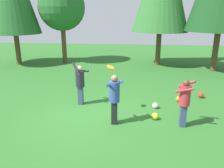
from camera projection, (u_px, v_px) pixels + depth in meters
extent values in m
plane|color=#2D6B28|center=(93.00, 116.00, 8.01)|extent=(40.00, 40.00, 0.00)
cube|color=#38476B|center=(81.00, 95.00, 8.95)|extent=(0.19, 0.22, 0.74)
cylinder|color=#23232D|center=(80.00, 79.00, 8.74)|extent=(0.34, 0.34, 0.65)
sphere|color=tan|center=(79.00, 68.00, 8.62)|extent=(0.21, 0.21, 0.21)
cylinder|color=#23232D|center=(83.00, 71.00, 8.82)|extent=(0.53, 0.31, 0.12)
cylinder|color=#23232D|center=(76.00, 69.00, 8.45)|extent=(0.37, 0.23, 0.50)
cube|color=#38476B|center=(183.00, 116.00, 7.17)|extent=(0.19, 0.22, 0.74)
cylinder|color=#B72D38|center=(185.00, 95.00, 6.96)|extent=(0.34, 0.34, 0.64)
sphere|color=brown|center=(186.00, 83.00, 6.84)|extent=(0.21, 0.21, 0.21)
cylinder|color=#B72D38|center=(185.00, 90.00, 6.72)|extent=(0.54, 0.26, 0.24)
cylinder|color=#B72D38|center=(187.00, 84.00, 7.04)|extent=(0.52, 0.25, 0.31)
cube|color=black|center=(114.00, 113.00, 7.34)|extent=(0.19, 0.22, 0.78)
cylinder|color=#334C9E|center=(114.00, 92.00, 7.12)|extent=(0.34, 0.34, 0.68)
sphere|color=#8C6647|center=(114.00, 79.00, 6.99)|extent=(0.22, 0.22, 0.22)
cylinder|color=#334C9E|center=(108.00, 85.00, 7.03)|extent=(0.21, 0.56, 0.30)
cylinder|color=#334C9E|center=(121.00, 82.00, 7.05)|extent=(0.21, 0.58, 0.24)
cylinder|color=orange|center=(110.00, 67.00, 7.85)|extent=(0.34, 0.35, 0.13)
sphere|color=red|center=(201.00, 95.00, 9.69)|extent=(0.24, 0.24, 0.24)
sphere|color=yellow|center=(155.00, 116.00, 7.69)|extent=(0.24, 0.24, 0.24)
sphere|color=orange|center=(179.00, 99.00, 9.25)|extent=(0.24, 0.24, 0.24)
sphere|color=white|center=(155.00, 105.00, 8.61)|extent=(0.23, 0.23, 0.23)
cylinder|color=brown|center=(218.00, 35.00, 13.72)|extent=(0.35, 0.35, 4.51)
cylinder|color=brown|center=(16.00, 36.00, 15.68)|extent=(0.34, 0.34, 3.96)
cylinder|color=brown|center=(64.00, 43.00, 16.40)|extent=(0.33, 0.33, 2.97)
sphere|color=#28662D|center=(62.00, 7.00, 15.67)|extent=(3.26, 3.26, 3.26)
cylinder|color=brown|center=(159.00, 35.00, 15.50)|extent=(0.35, 0.35, 4.22)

